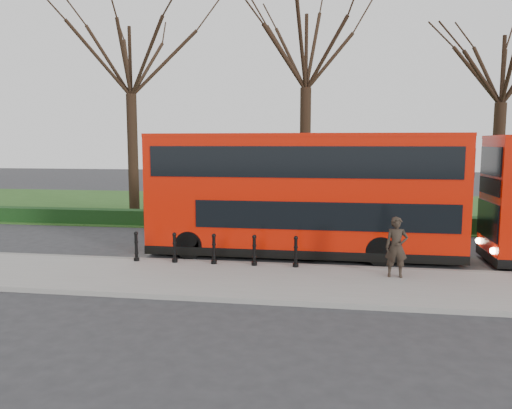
# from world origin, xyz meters

# --- Properties ---
(ground) EXTENTS (120.00, 120.00, 0.00)m
(ground) POSITION_xyz_m (0.00, 0.00, 0.00)
(ground) COLOR #28282B
(ground) RESTS_ON ground
(pavement) EXTENTS (60.00, 4.00, 0.15)m
(pavement) POSITION_xyz_m (0.00, -3.00, 0.07)
(pavement) COLOR gray
(pavement) RESTS_ON ground
(kerb) EXTENTS (60.00, 0.25, 0.16)m
(kerb) POSITION_xyz_m (0.00, -1.00, 0.07)
(kerb) COLOR slate
(kerb) RESTS_ON ground
(grass_verge) EXTENTS (60.00, 18.00, 0.06)m
(grass_verge) POSITION_xyz_m (0.00, 15.00, 0.03)
(grass_verge) COLOR #244818
(grass_verge) RESTS_ON ground
(hedge) EXTENTS (60.00, 0.90, 0.80)m
(hedge) POSITION_xyz_m (0.00, 6.80, 0.40)
(hedge) COLOR black
(hedge) RESTS_ON ground
(yellow_line_outer) EXTENTS (60.00, 0.10, 0.01)m
(yellow_line_outer) POSITION_xyz_m (0.00, -0.70, 0.01)
(yellow_line_outer) COLOR yellow
(yellow_line_outer) RESTS_ON ground
(yellow_line_inner) EXTENTS (60.00, 0.10, 0.01)m
(yellow_line_inner) POSITION_xyz_m (0.00, -0.50, 0.01)
(yellow_line_inner) COLOR yellow
(yellow_line_inner) RESTS_ON ground
(tree_left) EXTENTS (8.23, 8.23, 12.85)m
(tree_left) POSITION_xyz_m (-8.00, 10.00, 9.35)
(tree_left) COLOR black
(tree_left) RESTS_ON ground
(tree_mid) EXTENTS (8.44, 8.44, 13.18)m
(tree_mid) POSITION_xyz_m (2.00, 10.00, 9.59)
(tree_mid) COLOR black
(tree_mid) RESTS_ON ground
(tree_right) EXTENTS (7.37, 7.37, 11.51)m
(tree_right) POSITION_xyz_m (12.00, 10.00, 8.37)
(tree_right) COLOR black
(tree_right) RESTS_ON ground
(bollard_row) EXTENTS (5.76, 0.15, 1.00)m
(bollard_row) POSITION_xyz_m (-0.40, -1.35, 0.65)
(bollard_row) COLOR black
(bollard_row) RESTS_ON pavement
(bus_lead) EXTENTS (11.59, 2.66, 4.61)m
(bus_lead) POSITION_xyz_m (2.44, 1.03, 2.32)
(bus_lead) COLOR #BD1403
(bus_lead) RESTS_ON ground
(pedestrian) EXTENTS (0.69, 0.46, 1.88)m
(pedestrian) POSITION_xyz_m (5.57, -2.11, 1.09)
(pedestrian) COLOR black
(pedestrian) RESTS_ON pavement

